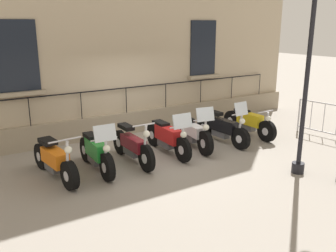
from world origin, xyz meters
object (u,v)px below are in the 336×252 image
(motorcycle_green, at_px, (96,153))
(lamppost, at_px, (313,17))
(motorcycle_maroon, at_px, (133,146))
(motorcycle_white, at_px, (192,133))
(motorcycle_orange, at_px, (55,161))
(motorcycle_black, at_px, (223,129))
(motorcycle_yellow, at_px, (249,123))
(motorcycle_red, at_px, (168,137))
(crowd_barrier, at_px, (330,120))

(motorcycle_green, relative_size, lamppost, 0.43)
(motorcycle_maroon, xyz_separation_m, motorcycle_white, (-0.15, 1.92, 0.00))
(motorcycle_orange, xyz_separation_m, motorcycle_green, (0.09, 0.93, 0.02))
(motorcycle_orange, distance_m, motorcycle_black, 4.77)
(motorcycle_maroon, height_order, motorcycle_yellow, motorcycle_maroon)
(motorcycle_red, height_order, lamppost, lamppost)
(motorcycle_maroon, xyz_separation_m, crowd_barrier, (1.36, 5.87, 0.14))
(motorcycle_orange, distance_m, crowd_barrier, 7.89)
(motorcycle_white, bearing_deg, motorcycle_maroon, -85.46)
(motorcycle_maroon, xyz_separation_m, motorcycle_black, (-0.02, 2.89, -0.00))
(motorcycle_orange, distance_m, motorcycle_white, 3.81)
(motorcycle_white, bearing_deg, motorcycle_green, -86.41)
(motorcycle_orange, bearing_deg, lamppost, 60.70)
(motorcycle_red, height_order, crowd_barrier, motorcycle_red)
(motorcycle_white, relative_size, motorcycle_yellow, 1.01)
(motorcycle_green, xyz_separation_m, motorcycle_maroon, (-0.03, 0.95, -0.01))
(motorcycle_orange, height_order, motorcycle_red, motorcycle_red)
(motorcycle_black, relative_size, motorcycle_yellow, 0.99)
(lamppost, bearing_deg, motorcycle_orange, -119.30)
(motorcycle_maroon, bearing_deg, crowd_barrier, 76.98)
(motorcycle_maroon, relative_size, motorcycle_white, 0.96)
(motorcycle_black, relative_size, crowd_barrier, 1.00)
(motorcycle_red, xyz_separation_m, motorcycle_black, (0.06, 1.82, -0.03))
(motorcycle_green, relative_size, crowd_barrier, 0.95)
(motorcycle_green, distance_m, crowd_barrier, 6.95)
(motorcycle_white, bearing_deg, lamppost, 19.32)
(motorcycle_black, xyz_separation_m, lamppost, (2.64, 0.01, 3.03))
(motorcycle_orange, relative_size, motorcycle_white, 0.99)
(motorcycle_maroon, bearing_deg, motorcycle_orange, -91.88)
(motorcycle_green, xyz_separation_m, crowd_barrier, (1.33, 6.82, 0.14))
(motorcycle_white, bearing_deg, motorcycle_orange, -88.63)
(motorcycle_white, bearing_deg, motorcycle_black, 81.95)
(motorcycle_green, xyz_separation_m, lamppost, (2.59, 3.85, 3.02))
(motorcycle_green, bearing_deg, motorcycle_yellow, 91.73)
(motorcycle_green, relative_size, motorcycle_yellow, 0.94)
(motorcycle_black, bearing_deg, motorcycle_orange, -90.55)
(motorcycle_maroon, distance_m, motorcycle_red, 1.07)
(motorcycle_red, height_order, motorcycle_yellow, motorcycle_red)
(motorcycle_maroon, distance_m, crowd_barrier, 6.03)
(motorcycle_green, distance_m, motorcycle_maroon, 0.95)
(motorcycle_white, relative_size, crowd_barrier, 1.03)
(motorcycle_white, height_order, lamppost, lamppost)
(motorcycle_green, xyz_separation_m, motorcycle_yellow, (-0.15, 4.98, -0.02))
(motorcycle_yellow, bearing_deg, motorcycle_white, -90.80)
(motorcycle_orange, relative_size, motorcycle_green, 1.07)
(motorcycle_maroon, height_order, lamppost, lamppost)
(motorcycle_maroon, relative_size, motorcycle_black, 0.98)
(motorcycle_white, distance_m, lamppost, 4.22)
(motorcycle_yellow, bearing_deg, motorcycle_maroon, -88.25)
(motorcycle_maroon, distance_m, motorcycle_black, 2.89)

